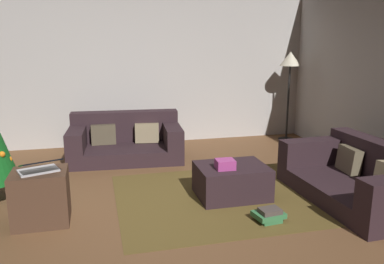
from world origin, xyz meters
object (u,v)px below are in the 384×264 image
(tv_remote, at_px, (226,165))
(corner_lamp, at_px, (290,65))
(ottoman, at_px, (232,181))
(side_table, at_px, (41,197))
(couch_left, at_px, (126,141))
(book_stack, at_px, (269,215))
(gift_box, at_px, (225,164))
(laptop, at_px, (39,168))
(couch_right, at_px, (362,178))

(tv_remote, bearing_deg, corner_lamp, 25.37)
(ottoman, bearing_deg, side_table, -174.98)
(couch_left, bearing_deg, book_stack, 119.31)
(gift_box, height_order, tv_remote, gift_box)
(tv_remote, relative_size, laptop, 0.34)
(ottoman, relative_size, corner_lamp, 0.50)
(couch_right, bearing_deg, ottoman, 71.13)
(laptop, xyz_separation_m, book_stack, (2.15, -0.47, -0.51))
(gift_box, xyz_separation_m, tv_remote, (0.05, 0.11, -0.04))
(couch_left, distance_m, laptop, 2.31)
(couch_left, bearing_deg, ottoman, 123.85)
(couch_left, relative_size, corner_lamp, 1.09)
(side_table, relative_size, laptop, 1.12)
(side_table, xyz_separation_m, corner_lamp, (3.87, 2.43, 1.06))
(ottoman, xyz_separation_m, laptop, (-2.01, -0.23, 0.39))
(gift_box, bearing_deg, tv_remote, 64.10)
(couch_left, distance_m, couch_right, 3.32)
(corner_lamp, bearing_deg, tv_remote, -130.40)
(book_stack, bearing_deg, laptop, 167.56)
(book_stack, bearing_deg, ottoman, 101.54)
(gift_box, height_order, corner_lamp, corner_lamp)
(book_stack, bearing_deg, couch_left, 115.01)
(couch_left, xyz_separation_m, tv_remote, (0.98, -1.82, 0.12))
(couch_right, bearing_deg, gift_box, 75.46)
(laptop, distance_m, corner_lamp, 4.64)
(couch_right, bearing_deg, tv_remote, 70.96)
(couch_left, relative_size, side_table, 3.25)
(ottoman, distance_m, side_table, 2.03)
(gift_box, distance_m, corner_lamp, 3.18)
(laptop, bearing_deg, book_stack, -12.44)
(book_stack, relative_size, corner_lamp, 0.21)
(couch_left, xyz_separation_m, side_table, (-0.98, -2.02, 0.00))
(ottoman, height_order, tv_remote, tv_remote)
(book_stack, distance_m, corner_lamp, 3.63)
(couch_right, xyz_separation_m, book_stack, (-1.24, -0.28, -0.18))
(ottoman, bearing_deg, book_stack, -78.46)
(couch_right, height_order, corner_lamp, corner_lamp)
(side_table, xyz_separation_m, laptop, (0.02, -0.05, 0.32))
(tv_remote, bearing_deg, couch_right, -41.57)
(gift_box, bearing_deg, laptop, -175.69)
(tv_remote, bearing_deg, laptop, 163.17)
(couch_right, distance_m, book_stack, 1.29)
(tv_remote, distance_m, laptop, 1.97)
(gift_box, distance_m, tv_remote, 0.13)
(laptop, bearing_deg, tv_remote, 7.39)
(corner_lamp, bearing_deg, ottoman, -129.23)
(side_table, bearing_deg, couch_right, -4.20)
(couch_right, height_order, book_stack, couch_right)
(couch_right, xyz_separation_m, corner_lamp, (0.45, 2.68, 1.08))
(tv_remote, relative_size, book_stack, 0.50)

